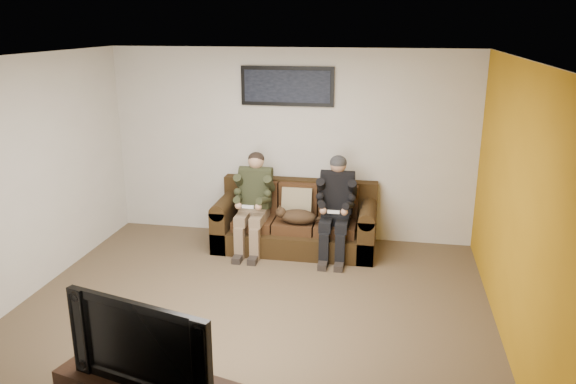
% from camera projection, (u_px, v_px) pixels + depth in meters
% --- Properties ---
extents(floor, '(5.00, 5.00, 0.00)m').
position_uv_depth(floor, '(253.00, 309.00, 5.94)').
color(floor, brown).
rests_on(floor, ground).
extents(ceiling, '(5.00, 5.00, 0.00)m').
position_uv_depth(ceiling, '(247.00, 58.00, 5.18)').
color(ceiling, silver).
rests_on(ceiling, ground).
extents(wall_back, '(5.00, 0.00, 5.00)m').
position_uv_depth(wall_back, '(290.00, 145.00, 7.68)').
color(wall_back, beige).
rests_on(wall_back, ground).
extents(wall_front, '(5.00, 0.00, 5.00)m').
position_uv_depth(wall_front, '(160.00, 297.00, 3.45)').
color(wall_front, beige).
rests_on(wall_front, ground).
extents(wall_left, '(0.00, 4.50, 4.50)m').
position_uv_depth(wall_left, '(23.00, 180.00, 6.00)').
color(wall_left, beige).
rests_on(wall_left, ground).
extents(wall_right, '(0.00, 4.50, 4.50)m').
position_uv_depth(wall_right, '(515.00, 207.00, 5.13)').
color(wall_right, beige).
rests_on(wall_right, ground).
extents(accent_wall_right, '(0.00, 4.50, 4.50)m').
position_uv_depth(accent_wall_right, '(514.00, 206.00, 5.13)').
color(accent_wall_right, '#BA8112').
rests_on(accent_wall_right, ground).
extents(sofa, '(2.11, 0.91, 0.86)m').
position_uv_depth(sofa, '(296.00, 223.00, 7.53)').
color(sofa, black).
rests_on(sofa, ground).
extents(throw_pillow, '(0.40, 0.19, 0.40)m').
position_uv_depth(throw_pillow, '(297.00, 202.00, 7.49)').
color(throw_pillow, '#9B8A65').
rests_on(throw_pillow, sofa).
extents(throw_blanket, '(0.43, 0.21, 0.08)m').
position_uv_depth(throw_blanket, '(254.00, 177.00, 7.74)').
color(throw_blanket, '#C0BB8D').
rests_on(throw_blanket, sofa).
extents(person_left, '(0.51, 0.87, 1.28)m').
position_uv_depth(person_left, '(254.00, 197.00, 7.35)').
color(person_left, '#806850').
rests_on(person_left, sofa).
extents(person_right, '(0.51, 0.86, 1.29)m').
position_uv_depth(person_right, '(336.00, 202.00, 7.16)').
color(person_right, black).
rests_on(person_right, sofa).
extents(cat, '(0.66, 0.26, 0.24)m').
position_uv_depth(cat, '(297.00, 216.00, 7.21)').
color(cat, '#432D1A').
rests_on(cat, sofa).
extents(framed_poster, '(1.25, 0.05, 0.52)m').
position_uv_depth(framed_poster, '(287.00, 86.00, 7.42)').
color(framed_poster, black).
rests_on(framed_poster, wall_back).
extents(television, '(1.16, 0.45, 0.67)m').
position_uv_depth(television, '(149.00, 339.00, 3.92)').
color(television, black).
rests_on(television, tv_stand).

